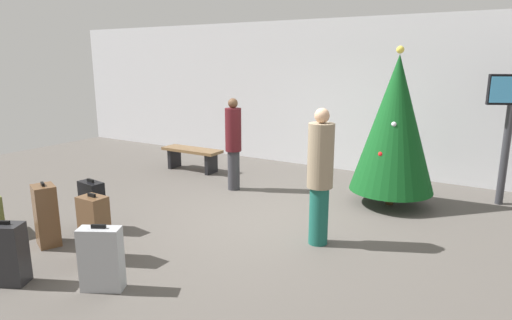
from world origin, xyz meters
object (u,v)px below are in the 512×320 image
at_px(flight_info_kiosk, 510,118).
at_px(waiting_bench, 192,154).
at_px(holiday_tree, 395,124).
at_px(suitcase_0, 8,254).
at_px(suitcase_2, 93,206).
at_px(suitcase_1, 95,228).
at_px(suitcase_5, 101,259).
at_px(traveller_0, 233,142).
at_px(traveller_1, 320,174).
at_px(suitcase_3, 46,215).

height_order(flight_info_kiosk, waiting_bench, flight_info_kiosk).
bearing_deg(waiting_bench, holiday_tree, -0.94).
bearing_deg(suitcase_0, suitcase_2, 108.28).
xyz_separation_m(suitcase_1, suitcase_5, (0.63, -0.43, -0.05)).
distance_m(flight_info_kiosk, traveller_0, 4.55).
bearing_deg(flight_info_kiosk, suitcase_5, -122.75).
bearing_deg(holiday_tree, suitcase_2, -134.91).
relative_size(traveller_1, suitcase_3, 2.11).
distance_m(waiting_bench, suitcase_3, 4.07).
xyz_separation_m(traveller_1, suitcase_1, (-2.08, -1.80, -0.54)).
bearing_deg(suitcase_1, suitcase_2, 142.75).
relative_size(flight_info_kiosk, suitcase_1, 2.57).
distance_m(suitcase_2, suitcase_5, 1.76).
bearing_deg(holiday_tree, suitcase_0, -120.41).
xyz_separation_m(traveller_0, suitcase_0, (-0.10, -4.11, -0.55)).
bearing_deg(suitcase_1, flight_info_kiosk, 50.25).
height_order(holiday_tree, flight_info_kiosk, holiday_tree).
distance_m(traveller_1, suitcase_1, 2.81).
xyz_separation_m(flight_info_kiosk, suitcase_5, (-3.39, -5.26, -1.09)).
bearing_deg(flight_info_kiosk, suitcase_1, -129.75).
bearing_deg(traveller_0, suitcase_0, -91.34).
bearing_deg(suitcase_0, flight_info_kiosk, 52.75).
height_order(holiday_tree, waiting_bench, holiday_tree).
bearing_deg(flight_info_kiosk, suitcase_0, -127.25).
relative_size(waiting_bench, suitcase_0, 1.90).
distance_m(suitcase_2, suitcase_3, 0.65).
xyz_separation_m(holiday_tree, waiting_bench, (-4.23, 0.07, -0.98)).
height_order(traveller_0, suitcase_3, traveller_0).
distance_m(flight_info_kiosk, suitcase_2, 6.50).
bearing_deg(suitcase_1, holiday_tree, 57.48).
height_order(flight_info_kiosk, suitcase_2, flight_info_kiosk).
bearing_deg(holiday_tree, waiting_bench, 179.06).
xyz_separation_m(holiday_tree, suitcase_0, (-2.78, -4.73, -1.00)).
height_order(holiday_tree, suitcase_3, holiday_tree).
bearing_deg(holiday_tree, flight_info_kiosk, 31.76).
bearing_deg(suitcase_3, traveller_1, 31.86).
bearing_deg(holiday_tree, traveller_1, -100.59).
bearing_deg(holiday_tree, suitcase_3, -130.58).
height_order(waiting_bench, traveller_1, traveller_1).
distance_m(holiday_tree, flight_info_kiosk, 1.83).
distance_m(flight_info_kiosk, suitcase_5, 6.35).
xyz_separation_m(traveller_1, suitcase_0, (-2.39, -2.66, -0.60)).
xyz_separation_m(suitcase_0, suitcase_1, (0.31, 0.86, 0.06)).
bearing_deg(suitcase_1, suitcase_5, -34.37).
bearing_deg(suitcase_3, suitcase_0, -55.25).
relative_size(suitcase_0, suitcase_5, 0.99).
bearing_deg(traveller_1, traveller_0, 147.81).
relative_size(suitcase_0, suitcase_2, 0.96).
height_order(holiday_tree, suitcase_5, holiday_tree).
distance_m(holiday_tree, traveller_1, 2.14).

